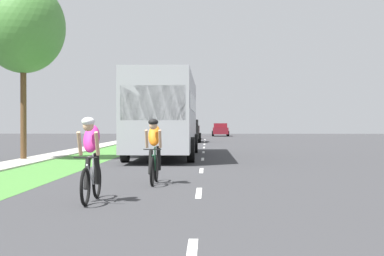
{
  "coord_description": "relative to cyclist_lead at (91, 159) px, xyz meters",
  "views": [
    {
      "loc": [
        0.17,
        -1.72,
        1.46
      ],
      "look_at": [
        -0.37,
        18.39,
        1.31
      ],
      "focal_mm": 52.12,
      "sensor_mm": 36.0,
      "label": 1
    }
  ],
  "objects": [
    {
      "name": "grass_verge",
      "position": [
        -2.93,
        11.44,
        -0.81
      ],
      "size": [
        2.37,
        70.0,
        0.01
      ],
      "primitive_type": "cube",
      "color": "#478438",
      "rests_on": "ground_plane"
    },
    {
      "name": "lane_markings_center",
      "position": [
        1.98,
        15.44,
        -0.81
      ],
      "size": [
        0.12,
        52.2,
        0.01
      ],
      "color": "white",
      "rests_on": "ground_plane"
    },
    {
      "name": "street_tree_near",
      "position": [
        -5.22,
        11.91,
        4.51
      ],
      "size": [
        3.36,
        3.36,
        7.19
      ],
      "color": "brown",
      "rests_on": "ground_plane"
    },
    {
      "name": "pickup_red",
      "position": [
        0.1,
        43.08,
        0.02
      ],
      "size": [
        2.22,
        5.1,
        1.64
      ],
      "color": "red",
      "rests_on": "ground_plane"
    },
    {
      "name": "cyclist_trailing",
      "position": [
        0.88,
        3.15,
        0.0
      ],
      "size": [
        0.42,
        1.72,
        1.58
      ],
      "color": "black",
      "rests_on": "ground_plane"
    },
    {
      "name": "ground_plane",
      "position": [
        1.98,
        11.44,
        -0.81
      ],
      "size": [
        120.0,
        120.0,
        0.0
      ],
      "primitive_type": "plane",
      "color": "#38383A"
    },
    {
      "name": "bus_silver",
      "position": [
        0.3,
        14.49,
        1.17
      ],
      "size": [
        2.78,
        11.6,
        3.48
      ],
      "color": "#A5A8AD",
      "rests_on": "ground_plane"
    },
    {
      "name": "suv_black",
      "position": [
        0.61,
        33.96,
        0.14
      ],
      "size": [
        2.15,
        4.7,
        1.79
      ],
      "color": "black",
      "rests_on": "ground_plane"
    },
    {
      "name": "sedan_maroon",
      "position": [
        3.75,
        55.45,
        -0.04
      ],
      "size": [
        1.98,
        4.3,
        1.52
      ],
      "color": "maroon",
      "rests_on": "ground_plane"
    },
    {
      "name": "sidewalk_concrete",
      "position": [
        -4.77,
        11.44,
        -0.81
      ],
      "size": [
        1.32,
        70.0,
        0.1
      ],
      "primitive_type": "cube",
      "color": "#B2ADA3",
      "rests_on": "ground_plane"
    },
    {
      "name": "cyclist_lead",
      "position": [
        0.0,
        0.0,
        0.0
      ],
      "size": [
        0.42,
        1.72,
        1.58
      ],
      "color": "black",
      "rests_on": "ground_plane"
    }
  ]
}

